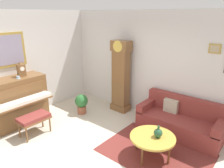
% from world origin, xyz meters
% --- Properties ---
extents(ground_plane, '(6.40, 6.00, 0.10)m').
position_xyz_m(ground_plane, '(0.00, 0.00, -0.05)').
color(ground_plane, beige).
extents(wall_left, '(0.13, 4.90, 2.80)m').
position_xyz_m(wall_left, '(-2.60, -0.01, 1.41)').
color(wall_left, silver).
rests_on(wall_left, ground_plane).
extents(wall_back, '(5.30, 0.13, 2.80)m').
position_xyz_m(wall_back, '(0.01, 2.40, 1.40)').
color(wall_back, silver).
rests_on(wall_back, ground_plane).
extents(area_rug, '(2.10, 1.50, 0.01)m').
position_xyz_m(area_rug, '(1.06, 0.93, 0.00)').
color(area_rug, maroon).
rests_on(area_rug, ground_plane).
extents(piano, '(0.87, 1.44, 1.22)m').
position_xyz_m(piano, '(-2.23, -0.22, 0.61)').
color(piano, brown).
rests_on(piano, ground_plane).
extents(piano_bench, '(0.42, 0.70, 0.48)m').
position_xyz_m(piano_bench, '(-1.45, -0.25, 0.41)').
color(piano_bench, brown).
rests_on(piano_bench, ground_plane).
extents(grandfather_clock, '(0.52, 0.34, 2.03)m').
position_xyz_m(grandfather_clock, '(-0.72, 2.08, 0.96)').
color(grandfather_clock, brown).
rests_on(grandfather_clock, ground_plane).
extents(couch, '(1.90, 0.80, 0.84)m').
position_xyz_m(couch, '(1.13, 1.97, 0.31)').
color(couch, maroon).
rests_on(couch, ground_plane).
extents(coffee_table, '(0.88, 0.88, 0.45)m').
position_xyz_m(coffee_table, '(1.06, 0.78, 0.42)').
color(coffee_table, gold).
rests_on(coffee_table, ground_plane).
extents(mantel_clock, '(0.13, 0.18, 0.38)m').
position_xyz_m(mantel_clock, '(-2.23, 0.01, 1.39)').
color(mantel_clock, brown).
rests_on(mantel_clock, piano).
extents(teacup, '(0.12, 0.12, 0.06)m').
position_xyz_m(teacup, '(-2.13, -0.14, 1.24)').
color(teacup, '#ADC6D6').
rests_on(teacup, piano).
extents(green_jug, '(0.17, 0.17, 0.24)m').
position_xyz_m(green_jug, '(1.14, 0.82, 0.54)').
color(green_jug, '#234C33').
rests_on(green_jug, coffee_table).
extents(potted_plant, '(0.36, 0.36, 0.56)m').
position_xyz_m(potted_plant, '(-1.42, 1.20, 0.32)').
color(potted_plant, '#935138').
rests_on(potted_plant, ground_plane).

